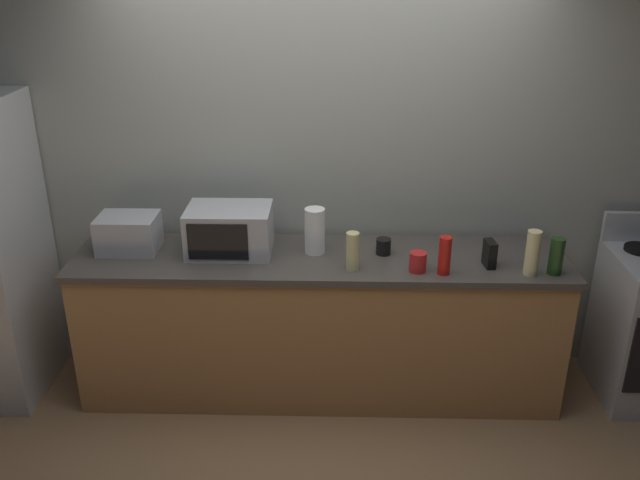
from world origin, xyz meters
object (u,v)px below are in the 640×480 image
at_px(bottle_wine, 556,256).
at_px(bottle_hot_sauce, 445,256).
at_px(toaster_oven, 129,233).
at_px(bottle_vinegar, 353,251).
at_px(cordless_phone, 490,254).
at_px(bottle_hand_soap, 532,253).
at_px(paper_towel_roll, 315,231).
at_px(microwave, 229,230).
at_px(mug_red, 418,262).
at_px(mug_black, 383,246).

bearing_deg(bottle_wine, bottle_hot_sauce, -178.44).
xyz_separation_m(toaster_oven, bottle_hot_sauce, (1.79, -0.27, 0.00)).
bearing_deg(bottle_vinegar, bottle_wine, -1.39).
height_order(bottle_vinegar, bottle_wine, bottle_vinegar).
distance_m(cordless_phone, bottle_wine, 0.35).
xyz_separation_m(bottle_hand_soap, bottle_vinegar, (-0.96, 0.04, -0.02)).
distance_m(paper_towel_roll, bottle_wine, 1.33).
relative_size(cordless_phone, bottle_vinegar, 0.69).
xyz_separation_m(microwave, cordless_phone, (1.46, -0.16, -0.06)).
distance_m(paper_towel_roll, cordless_phone, 0.99).
distance_m(paper_towel_roll, mug_red, 0.62).
relative_size(microwave, bottle_vinegar, 2.22).
height_order(bottle_hand_soap, bottle_vinegar, bottle_hand_soap).
relative_size(bottle_hot_sauce, mug_black, 2.31).
relative_size(paper_towel_roll, bottle_vinegar, 1.25).
xyz_separation_m(cordless_phone, mug_black, (-0.58, 0.15, -0.03)).
bearing_deg(mug_black, bottle_wine, -14.42).
bearing_deg(bottle_wine, mug_black, 165.58).
xyz_separation_m(microwave, bottle_vinegar, (0.70, -0.22, -0.03)).
bearing_deg(paper_towel_roll, bottle_hot_sauce, -20.24).
relative_size(cordless_phone, bottle_hot_sauce, 0.70).
bearing_deg(cordless_phone, bottle_vinegar, 177.97).
xyz_separation_m(bottle_vinegar, mug_red, (0.36, -0.01, -0.05)).
xyz_separation_m(bottle_hand_soap, mug_black, (-0.78, 0.25, -0.08)).
relative_size(microwave, cordless_phone, 3.20).
distance_m(microwave, bottle_wine, 1.82).
bearing_deg(microwave, toaster_oven, 178.82).
bearing_deg(paper_towel_roll, microwave, -179.74).
bearing_deg(paper_towel_roll, mug_red, -22.14).
relative_size(bottle_wine, mug_red, 1.90).
distance_m(bottle_hand_soap, mug_red, 0.61).
bearing_deg(bottle_hot_sauce, mug_black, 141.12).
xyz_separation_m(bottle_wine, bottle_hot_sauce, (-0.60, -0.02, 0.00)).
distance_m(paper_towel_roll, bottle_vinegar, 0.31).
bearing_deg(paper_towel_roll, bottle_wine, -10.58).
relative_size(paper_towel_roll, mug_black, 2.90).
relative_size(paper_towel_roll, bottle_wine, 1.30).
height_order(cordless_phone, bottle_hot_sauce, bottle_hot_sauce).
bearing_deg(bottle_wine, microwave, 172.33).
relative_size(bottle_hand_soap, bottle_vinegar, 1.17).
height_order(bottle_hand_soap, bottle_hot_sauce, bottle_hand_soap).
relative_size(toaster_oven, bottle_hot_sauce, 1.58).
height_order(bottle_hand_soap, mug_red, bottle_hand_soap).
distance_m(microwave, mug_black, 0.89).
bearing_deg(toaster_oven, bottle_vinegar, -9.97).
distance_m(bottle_vinegar, bottle_hot_sauce, 0.50).
bearing_deg(cordless_phone, bottle_wine, -20.59).
bearing_deg(cordless_phone, mug_red, -176.23).
relative_size(toaster_oven, cordless_phone, 2.27).
bearing_deg(mug_red, bottle_hand_soap, -2.25).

